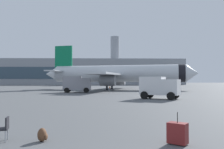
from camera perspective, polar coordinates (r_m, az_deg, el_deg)
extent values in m
cylinder|color=silver|center=(54.04, 1.46, 0.23)|extent=(29.94, 11.56, 3.80)
cone|color=silver|center=(53.08, 18.83, 0.33)|extent=(3.27, 4.11, 3.61)
cone|color=silver|center=(59.76, -14.30, 0.12)|extent=(3.99, 4.14, 3.42)
cylinder|color=black|center=(52.92, 16.45, 0.32)|extent=(2.37, 4.11, 3.88)
cube|color=silver|center=(62.07, 2.10, -0.25)|extent=(8.84, 16.70, 0.36)
cube|color=silver|center=(46.50, -1.81, 0.12)|extent=(8.84, 16.70, 0.36)
cylinder|color=gray|center=(59.61, 1.63, -1.45)|extent=(3.67, 2.96, 2.20)
cylinder|color=gray|center=(48.90, -1.03, -1.47)|extent=(3.67, 2.96, 2.20)
cube|color=#0C7247|center=(58.58, -11.59, 3.66)|extent=(4.34, 1.51, 6.40)
cube|color=silver|center=(61.51, -10.76, 0.62)|extent=(4.09, 6.47, 0.24)
cube|color=silver|center=(55.74, -13.47, 0.84)|extent=(4.09, 6.47, 0.24)
cylinder|color=black|center=(52.85, 14.31, -2.73)|extent=(0.36, 0.36, 1.80)
cylinder|color=black|center=(56.82, -0.01, -2.67)|extent=(0.44, 0.44, 1.80)
cylinder|color=black|center=(52.17, -1.24, -2.79)|extent=(0.44, 0.44, 1.80)
cube|color=gray|center=(42.44, -6.30, -2.27)|extent=(1.70, 2.22, 2.04)
cube|color=#1E232D|center=(42.39, -5.33, -1.63)|extent=(0.10, 1.98, 0.84)
cube|color=gray|center=(42.68, -9.52, -2.02)|extent=(3.14, 2.23, 2.40)
cylinder|color=black|center=(43.61, -6.04, -3.65)|extent=(0.90, 0.23, 0.90)
cylinder|color=black|center=(41.32, -6.25, -3.78)|extent=(0.90, 0.23, 0.90)
cylinder|color=black|center=(43.96, -10.42, -3.62)|extent=(0.90, 0.23, 0.90)
cylinder|color=black|center=(41.69, -10.87, -3.74)|extent=(0.90, 0.23, 0.90)
cube|color=white|center=(27.78, 14.06, -2.99)|extent=(2.52, 2.61, 1.78)
cube|color=#1E232D|center=(27.60, 15.57, -2.12)|extent=(0.96, 1.60, 0.74)
cube|color=white|center=(28.38, 9.74, -2.66)|extent=(3.28, 3.05, 2.10)
cylinder|color=black|center=(28.79, 15.00, -4.79)|extent=(0.89, 0.64, 0.90)
cylinder|color=black|center=(26.75, 13.99, -5.06)|extent=(0.89, 0.64, 0.90)
cylinder|color=black|center=(29.63, 9.17, -4.72)|extent=(0.89, 0.64, 0.90)
cylinder|color=black|center=(27.66, 7.76, -4.97)|extent=(0.89, 0.64, 0.90)
cube|color=#F2590C|center=(64.53, -0.56, -3.29)|extent=(0.44, 0.44, 0.04)
cone|color=#F2590C|center=(64.52, -0.56, -2.99)|extent=(0.36, 0.36, 0.65)
cylinder|color=white|center=(64.52, -0.56, -2.96)|extent=(0.23, 0.23, 0.10)
cube|color=#F2590C|center=(51.29, 11.02, -3.77)|extent=(0.44, 0.44, 0.04)
cone|color=#F2590C|center=(51.28, 11.01, -3.40)|extent=(0.36, 0.36, 0.63)
cylinder|color=white|center=(51.28, 11.01, -3.36)|extent=(0.23, 0.23, 0.10)
cube|color=maroon|center=(8.61, 15.52, -13.42)|extent=(0.75, 0.71, 0.70)
cylinder|color=black|center=(8.51, 15.49, -9.93)|extent=(0.02, 0.02, 0.36)
cylinder|color=black|center=(8.77, 14.10, -15.56)|extent=(0.07, 0.08, 0.08)
cylinder|color=black|center=(8.61, 16.98, -15.80)|extent=(0.07, 0.08, 0.08)
ellipsoid|color=brown|center=(9.08, -16.51, -13.74)|extent=(0.32, 0.40, 0.48)
ellipsoid|color=brown|center=(9.06, -15.63, -14.24)|extent=(0.12, 0.28, 0.24)
cube|color=black|center=(9.58, -25.21, -11.79)|extent=(0.56, 0.56, 0.06)
cube|color=black|center=(9.50, -23.94, -10.54)|extent=(0.14, 0.48, 0.40)
cylinder|color=#999EA5|center=(9.40, -24.31, -13.37)|extent=(0.04, 0.04, 0.44)
cylinder|color=#999EA5|center=(9.77, -23.85, -12.91)|extent=(0.04, 0.04, 0.44)
cube|color=gray|center=(120.39, -8.31, 0.53)|extent=(103.55, 20.51, 12.28)
cube|color=#334756|center=(110.14, -8.93, 0.39)|extent=(98.37, 0.10, 5.53)
cylinder|color=gray|center=(120.72, 0.70, 6.29)|extent=(4.40, 4.40, 12.00)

